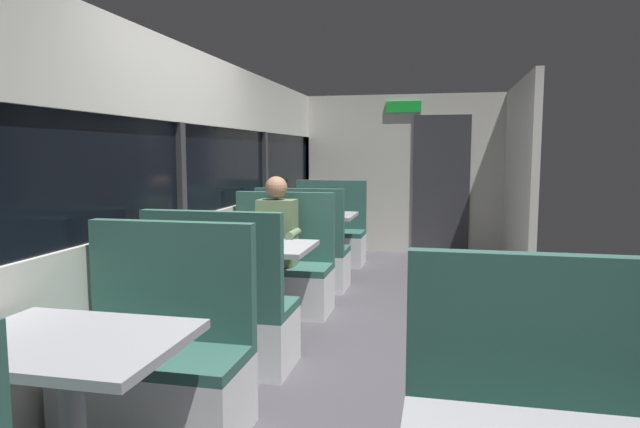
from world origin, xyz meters
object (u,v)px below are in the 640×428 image
Objects in this scene: bench_far_window_facing_end at (303,258)px; dining_table_mid_window at (255,257)px; bench_mid_window_facing_end at (223,321)px; bench_far_window_facing_entry at (329,239)px; seated_passenger at (278,255)px; bench_mid_window_facing_entry at (280,276)px; coffee_cup_secondary at (246,237)px; dining_table_far_window at (317,222)px; coffee_cup_primary at (307,209)px; bench_near_window_facing_entry at (159,370)px; dining_table_near_window at (70,362)px.

dining_table_mid_window is at bearing -90.00° from bench_far_window_facing_end.
bench_far_window_facing_entry is at bearing 90.00° from bench_mid_window_facing_end.
bench_far_window_facing_entry is 2.36m from seated_passenger.
coffee_cup_secondary is (-0.11, -0.61, 0.46)m from bench_mid_window_facing_entry.
dining_table_mid_window is 0.64m from seated_passenger.
dining_table_mid_window is 10.00× the size of coffee_cup_secondary.
dining_table_far_window is at bearing -90.00° from bench_far_window_facing_entry.
seated_passenger reaches higher than coffee_cup_primary.
bench_mid_window_facing_end is at bearing -90.00° from dining_table_far_window.
bench_far_window_facing_entry reaches higher than coffee_cup_secondary.
dining_table_far_window is at bearing 90.00° from seated_passenger.
bench_near_window_facing_entry is 0.87× the size of seated_passenger.
dining_table_near_window is at bearing -87.28° from coffee_cup_secondary.
coffee_cup_secondary is at bearing -92.94° from dining_table_far_window.
seated_passenger reaches higher than dining_table_near_window.
bench_mid_window_facing_entry is at bearing 90.00° from dining_table_mid_window.
dining_table_near_window and dining_table_far_window have the same top height.
dining_table_far_window is 0.23m from coffee_cup_primary.
bench_near_window_facing_entry is at bearing -90.00° from seated_passenger.
dining_table_far_window is 1.65m from seated_passenger.
bench_far_window_facing_end is at bearing 85.69° from coffee_cup_secondary.
bench_mid_window_facing_entry is 1.61m from dining_table_far_window.
dining_table_near_window is at bearing -90.00° from dining_table_mid_window.
dining_table_near_window is at bearing -90.00° from bench_mid_window_facing_entry.
dining_table_mid_window and dining_table_far_window have the same top height.
bench_mid_window_facing_end is 1.00× the size of bench_far_window_facing_entry.
bench_mid_window_facing_end is (0.00, 1.58, -0.31)m from dining_table_near_window.
dining_table_mid_window is at bearing -90.00° from seated_passenger.
dining_table_far_window is at bearing 90.00° from dining_table_mid_window.
bench_far_window_facing_entry is (0.00, 4.55, 0.00)m from bench_near_window_facing_entry.
dining_table_near_window is 0.82× the size of bench_mid_window_facing_entry.
bench_mid_window_facing_end reaches higher than dining_table_far_window.
bench_mid_window_facing_end reaches higher than coffee_cup_primary.
bench_far_window_facing_entry is 12.22× the size of coffee_cup_secondary.
coffee_cup_secondary is (-0.11, -2.19, 0.15)m from dining_table_far_window.
bench_near_window_facing_entry reaches higher than dining_table_far_window.
bench_far_window_facing_entry reaches higher than dining_table_mid_window.
bench_mid_window_facing_end is at bearing 90.00° from dining_table_near_window.
bench_near_window_facing_entry is at bearing -86.13° from coffee_cup_secondary.
dining_table_far_window is (0.00, 3.85, 0.31)m from bench_near_window_facing_entry.
seated_passenger is 14.00× the size of coffee_cup_primary.
seated_passenger is 1.77m from coffee_cup_primary.
coffee_cup_primary is at bearing 91.79° from dining_table_near_window.
bench_far_window_facing_entry is at bearing 90.00° from dining_table_mid_window.
bench_near_window_facing_entry reaches higher than coffee_cup_primary.
bench_mid_window_facing_end is (0.00, 0.88, 0.00)m from bench_near_window_facing_entry.
dining_table_mid_window is at bearing -90.00° from bench_far_window_facing_entry.
dining_table_near_window is 2.28m from dining_table_mid_window.
dining_table_far_window is at bearing 90.00° from bench_mid_window_facing_end.
dining_table_far_window is 10.00× the size of coffee_cup_primary.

